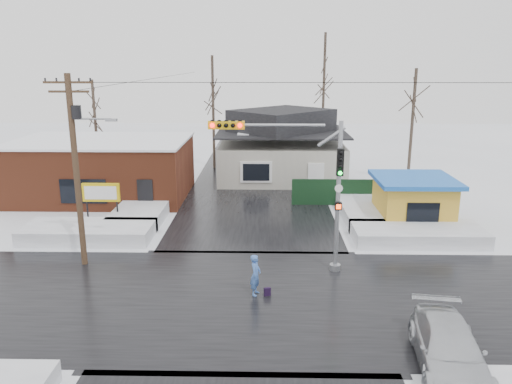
{
  "coord_description": "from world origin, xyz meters",
  "views": [
    {
      "loc": [
        0.75,
        -18.75,
        9.51
      ],
      "look_at": [
        0.23,
        5.97,
        3.0
      ],
      "focal_mm": 35.0,
      "sensor_mm": 36.0,
      "label": 1
    }
  ],
  "objects_px": {
    "pedestrian": "(256,275)",
    "kiosk": "(413,201)",
    "car": "(449,349)",
    "traffic_signal": "(304,176)",
    "utility_pole": "(77,160)",
    "marquee_sign": "(101,194)"
  },
  "relations": [
    {
      "from": "car",
      "to": "traffic_signal",
      "type": "bearing_deg",
      "value": 125.51
    },
    {
      "from": "marquee_sign",
      "to": "car",
      "type": "relative_size",
      "value": 0.52
    },
    {
      "from": "traffic_signal",
      "to": "marquee_sign",
      "type": "xyz_separation_m",
      "value": [
        -11.43,
        6.53,
        -2.62
      ]
    },
    {
      "from": "car",
      "to": "pedestrian",
      "type": "bearing_deg",
      "value": 147.92
    },
    {
      "from": "pedestrian",
      "to": "car",
      "type": "height_order",
      "value": "pedestrian"
    },
    {
      "from": "traffic_signal",
      "to": "car",
      "type": "distance_m",
      "value": 9.5
    },
    {
      "from": "utility_pole",
      "to": "pedestrian",
      "type": "height_order",
      "value": "utility_pole"
    },
    {
      "from": "marquee_sign",
      "to": "utility_pole",
      "type": "bearing_deg",
      "value": -79.87
    },
    {
      "from": "marquee_sign",
      "to": "car",
      "type": "distance_m",
      "value": 21.08
    },
    {
      "from": "utility_pole",
      "to": "kiosk",
      "type": "xyz_separation_m",
      "value": [
        17.43,
        6.49,
        -3.65
      ]
    },
    {
      "from": "utility_pole",
      "to": "car",
      "type": "height_order",
      "value": "utility_pole"
    },
    {
      "from": "utility_pole",
      "to": "marquee_sign",
      "type": "height_order",
      "value": "utility_pole"
    },
    {
      "from": "traffic_signal",
      "to": "car",
      "type": "xyz_separation_m",
      "value": [
        4.11,
        -7.66,
        -3.83
      ]
    },
    {
      "from": "traffic_signal",
      "to": "utility_pole",
      "type": "xyz_separation_m",
      "value": [
        -10.36,
        0.53,
        0.57
      ]
    },
    {
      "from": "pedestrian",
      "to": "kiosk",
      "type": "bearing_deg",
      "value": -29.55
    },
    {
      "from": "marquee_sign",
      "to": "pedestrian",
      "type": "distance_m",
      "value": 13.07
    },
    {
      "from": "kiosk",
      "to": "car",
      "type": "height_order",
      "value": "kiosk"
    },
    {
      "from": "kiosk",
      "to": "utility_pole",
      "type": "bearing_deg",
      "value": -159.56
    },
    {
      "from": "car",
      "to": "utility_pole",
      "type": "bearing_deg",
      "value": 157.77
    },
    {
      "from": "traffic_signal",
      "to": "kiosk",
      "type": "relative_size",
      "value": 1.52
    },
    {
      "from": "pedestrian",
      "to": "traffic_signal",
      "type": "bearing_deg",
      "value": -25.2
    },
    {
      "from": "utility_pole",
      "to": "marquee_sign",
      "type": "distance_m",
      "value": 6.87
    }
  ]
}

